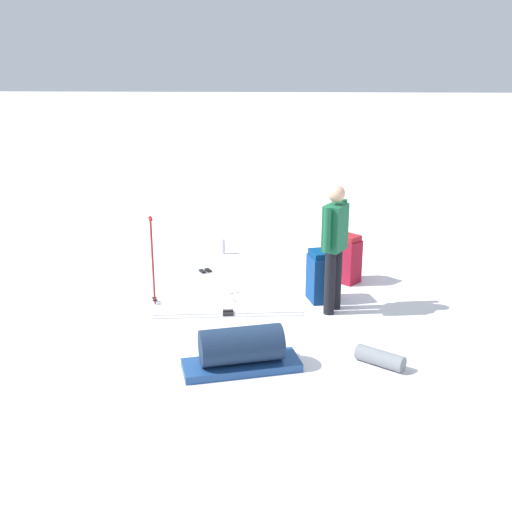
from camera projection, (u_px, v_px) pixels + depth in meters
The scene contains 10 objects.
ground_plane at pixel (256, 305), 8.69m from camera, with size 80.00×80.00×0.00m, color white.
skier_standing at pixel (335, 242), 8.19m from camera, with size 0.51×0.36×1.70m.
ski_pair_near at pixel (228, 314), 8.35m from camera, with size 0.35×1.97×0.05m.
ski_pair_far at pixel (205, 272), 9.89m from camera, with size 1.78×1.17×0.05m.
backpack_large_dark at pixel (347, 259), 9.42m from camera, with size 0.44×0.45×0.72m.
backpack_bright at pixel (320, 276), 8.73m from camera, with size 0.43×0.36×0.72m.
ski_poles_planted_near at pixel (152, 256), 8.53m from camera, with size 0.15×0.10×1.22m.
gear_sled at pixel (241, 350), 6.90m from camera, with size 0.76×1.35×0.49m.
sleeping_mat_rolled at pixel (380, 358), 7.02m from camera, with size 0.18×0.18×0.55m, color gray.
thermos_bottle at pixel (223, 246), 10.75m from camera, with size 0.07×0.07×0.26m, color #BAB9C6.
Camera 1 is at (8.02, 0.29, 3.38)m, focal length 44.82 mm.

